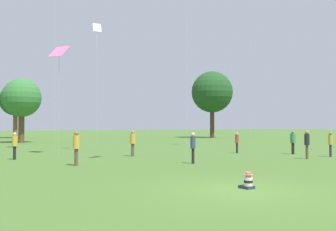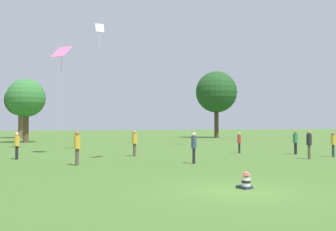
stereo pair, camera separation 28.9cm
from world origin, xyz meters
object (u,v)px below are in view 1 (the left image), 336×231
(person_standing_0, at_px, (330,142))
(person_standing_6, at_px, (237,141))
(kite_1, at_px, (59,53))
(distant_tree_0, at_px, (16,100))
(distant_tree_3, at_px, (212,92))
(person_standing_5, at_px, (133,141))
(person_standing_1, at_px, (293,140))
(kite_4, at_px, (97,34))
(person_standing_2, at_px, (76,145))
(person_standing_4, at_px, (307,142))
(distant_tree_1, at_px, (22,98))
(person_standing_7, at_px, (193,145))
(seated_toddler, at_px, (248,182))
(person_standing_3, at_px, (15,143))

(person_standing_0, xyz_separation_m, person_standing_6, (-3.97, 5.52, -0.06))
(kite_1, height_order, distant_tree_0, distant_tree_0)
(kite_1, xyz_separation_m, distant_tree_3, (29.23, 28.60, 0.20))
(person_standing_5, bearing_deg, person_standing_0, 22.53)
(person_standing_6, bearing_deg, person_standing_1, -179.46)
(person_standing_6, relative_size, kite_4, 0.15)
(person_standing_2, relative_size, kite_4, 0.17)
(person_standing_4, relative_size, person_standing_5, 1.02)
(distant_tree_1, relative_size, distant_tree_3, 0.70)
(distant_tree_0, distance_m, distant_tree_1, 18.95)
(distant_tree_0, bearing_deg, kite_4, -82.06)
(person_standing_0, height_order, person_standing_5, person_standing_5)
(person_standing_1, distance_m, distant_tree_3, 38.08)
(distant_tree_1, bearing_deg, person_standing_0, -59.06)
(person_standing_6, relative_size, kite_1, 0.20)
(person_standing_6, bearing_deg, distant_tree_0, -32.89)
(person_standing_7, height_order, kite_4, kite_4)
(person_standing_2, distance_m, distant_tree_3, 47.85)
(person_standing_2, xyz_separation_m, kite_1, (0.19, 8.54, 6.45))
(person_standing_1, bearing_deg, person_standing_2, -71.26)
(distant_tree_0, bearing_deg, seated_toddler, -84.56)
(person_standing_3, height_order, kite_4, kite_4)
(seated_toddler, distance_m, distant_tree_0, 59.54)
(person_standing_0, relative_size, distant_tree_1, 0.21)
(person_standing_4, bearing_deg, person_standing_2, 40.79)
(person_standing_5, bearing_deg, person_standing_3, -135.47)
(person_standing_0, xyz_separation_m, person_standing_3, (-20.07, 6.20, 0.00))
(kite_1, distance_m, kite_4, 5.14)
(person_standing_0, bearing_deg, distant_tree_3, 152.39)
(person_standing_1, height_order, distant_tree_3, distant_tree_3)
(person_standing_7, bearing_deg, person_standing_3, -169.15)
(person_standing_3, bearing_deg, distant_tree_3, -98.20)
(kite_1, xyz_separation_m, distant_tree_0, (-1.71, 40.39, -1.27))
(person_standing_2, height_order, person_standing_5, person_standing_2)
(person_standing_1, distance_m, distant_tree_1, 33.51)
(person_standing_4, distance_m, distant_tree_3, 42.09)
(person_standing_1, relative_size, person_standing_5, 0.97)
(kite_4, bearing_deg, person_standing_3, -97.48)
(person_standing_4, bearing_deg, distant_tree_3, -63.90)
(person_standing_3, bearing_deg, person_standing_0, -159.96)
(person_standing_6, height_order, distant_tree_0, distant_tree_0)
(person_standing_0, bearing_deg, distant_tree_1, -158.79)
(person_standing_3, distance_m, person_standing_6, 16.12)
(seated_toddler, xyz_separation_m, person_standing_7, (2.20, 8.56, 0.84))
(seated_toddler, relative_size, person_standing_7, 0.33)
(seated_toddler, relative_size, kite_4, 0.05)
(person_standing_2, bearing_deg, person_standing_5, 148.39)
(seated_toddler, relative_size, person_standing_6, 0.36)
(person_standing_7, bearing_deg, kite_1, 168.21)
(person_standing_1, height_order, person_standing_2, person_standing_2)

